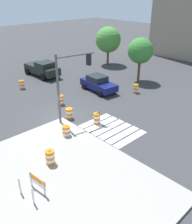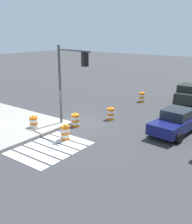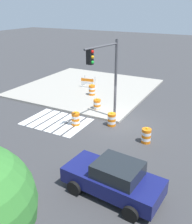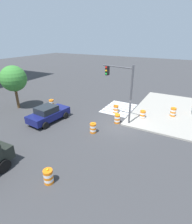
% 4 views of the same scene
% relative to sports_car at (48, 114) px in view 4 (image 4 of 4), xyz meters
% --- Properties ---
extents(ground_plane, '(120.00, 120.00, 0.00)m').
position_rel_sports_car_xyz_m(ground_plane, '(2.64, -6.68, -0.81)').
color(ground_plane, '#38383A').
extents(crosswalk_stripes, '(4.35, 3.20, 0.02)m').
position_rel_sports_car_xyz_m(crosswalk_stripes, '(6.64, -4.88, -0.80)').
color(crosswalk_stripes, silver).
rests_on(crosswalk_stripes, ground).
extents(sports_car, '(4.45, 2.43, 1.63)m').
position_rel_sports_car_xyz_m(sports_car, '(0.00, 0.00, 0.00)').
color(sports_car, navy).
rests_on(sports_car, ground).
extents(traffic_barrel_near_corner, '(0.56, 0.56, 1.02)m').
position_rel_sports_car_xyz_m(traffic_barrel_near_corner, '(0.16, -5.04, -0.36)').
color(traffic_barrel_near_corner, orange).
rests_on(traffic_barrel_near_corner, ground).
extents(traffic_barrel_crosswalk_end, '(0.56, 0.56, 1.02)m').
position_rel_sports_car_xyz_m(traffic_barrel_crosswalk_end, '(5.10, -8.10, -0.36)').
color(traffic_barrel_crosswalk_end, orange).
rests_on(traffic_barrel_crosswalk_end, ground).
extents(traffic_barrel_median_near, '(0.56, 0.56, 1.02)m').
position_rel_sports_car_xyz_m(traffic_barrel_median_near, '(5.16, -5.09, -0.36)').
color(traffic_barrel_median_near, orange).
rests_on(traffic_barrel_median_near, ground).
extents(traffic_barrel_median_far, '(0.56, 0.56, 1.02)m').
position_rel_sports_car_xyz_m(traffic_barrel_median_far, '(-6.14, -5.69, -0.36)').
color(traffic_barrel_median_far, orange).
rests_on(traffic_barrel_median_far, ground).
extents(traffic_barrel_far_curb, '(0.56, 0.56, 1.02)m').
position_rel_sports_car_xyz_m(traffic_barrel_far_curb, '(3.10, 2.45, -0.36)').
color(traffic_barrel_far_curb, orange).
rests_on(traffic_barrel_far_curb, ground).
extents(traffic_barrel_lane_center, '(0.56, 0.56, 1.02)m').
position_rel_sports_car_xyz_m(traffic_barrel_lane_center, '(2.96, -6.18, -0.36)').
color(traffic_barrel_lane_center, orange).
rests_on(traffic_barrel_lane_center, ground).
extents(traffic_barrel_on_sidewalk, '(0.56, 0.56, 1.02)m').
position_rel_sports_car_xyz_m(traffic_barrel_on_sidewalk, '(7.05, -10.78, -0.21)').
color(traffic_barrel_on_sidewalk, orange).
rests_on(traffic_barrel_on_sidewalk, sidewalk_corner).
extents(traffic_light_pole, '(0.78, 3.25, 5.50)m').
position_rel_sports_car_xyz_m(traffic_light_pole, '(3.43, -6.16, 3.10)').
color(traffic_light_pole, '#4C4C51').
rests_on(traffic_light_pole, sidewalk_corner).
extents(street_tree_streetside_mid, '(2.89, 2.89, 4.99)m').
position_rel_sports_car_xyz_m(street_tree_streetside_mid, '(0.93, 5.68, 2.71)').
color(street_tree_streetside_mid, brown).
rests_on(street_tree_streetside_mid, ground).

